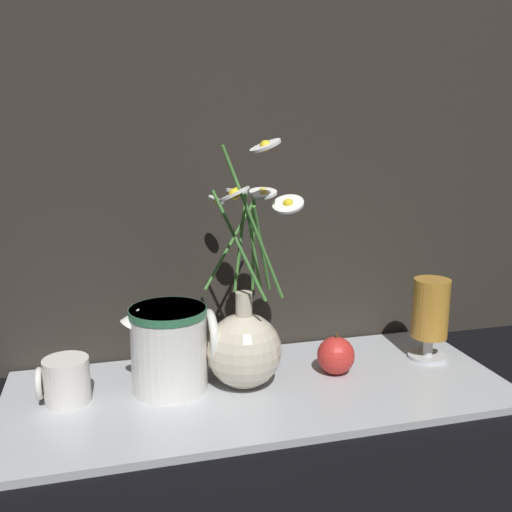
{
  "coord_description": "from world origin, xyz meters",
  "views": [
    {
      "loc": [
        -0.22,
        -0.82,
        0.43
      ],
      "look_at": [
        -0.01,
        0.0,
        0.23
      ],
      "focal_mm": 40.0,
      "sensor_mm": 36.0,
      "label": 1
    }
  ],
  "objects_px": {
    "orange_fruit": "(336,355)",
    "ceramic_pitcher": "(171,345)",
    "tea_glass": "(430,312)",
    "vase_with_flowers": "(245,343)",
    "yellow_mug": "(65,381)"
  },
  "relations": [
    {
      "from": "ceramic_pitcher",
      "to": "tea_glass",
      "type": "height_order",
      "value": "same"
    },
    {
      "from": "vase_with_flowers",
      "to": "yellow_mug",
      "type": "xyz_separation_m",
      "value": [
        -0.28,
        0.02,
        -0.04
      ]
    },
    {
      "from": "vase_with_flowers",
      "to": "ceramic_pitcher",
      "type": "bearing_deg",
      "value": 169.49
    },
    {
      "from": "yellow_mug",
      "to": "ceramic_pitcher",
      "type": "distance_m",
      "value": 0.17
    },
    {
      "from": "vase_with_flowers",
      "to": "yellow_mug",
      "type": "height_order",
      "value": "vase_with_flowers"
    },
    {
      "from": "tea_glass",
      "to": "orange_fruit",
      "type": "relative_size",
      "value": 2.05
    },
    {
      "from": "yellow_mug",
      "to": "orange_fruit",
      "type": "xyz_separation_m",
      "value": [
        0.44,
        -0.01,
        -0.0
      ]
    },
    {
      "from": "orange_fruit",
      "to": "vase_with_flowers",
      "type": "bearing_deg",
      "value": -177.37
    },
    {
      "from": "vase_with_flowers",
      "to": "tea_glass",
      "type": "height_order",
      "value": "vase_with_flowers"
    },
    {
      "from": "ceramic_pitcher",
      "to": "tea_glass",
      "type": "bearing_deg",
      "value": 0.54
    },
    {
      "from": "vase_with_flowers",
      "to": "tea_glass",
      "type": "relative_size",
      "value": 2.69
    },
    {
      "from": "vase_with_flowers",
      "to": "ceramic_pitcher",
      "type": "xyz_separation_m",
      "value": [
        -0.11,
        0.02,
        0.0
      ]
    },
    {
      "from": "ceramic_pitcher",
      "to": "tea_glass",
      "type": "xyz_separation_m",
      "value": [
        0.46,
        0.0,
        0.01
      ]
    },
    {
      "from": "yellow_mug",
      "to": "ceramic_pitcher",
      "type": "bearing_deg",
      "value": 1.55
    },
    {
      "from": "orange_fruit",
      "to": "ceramic_pitcher",
      "type": "bearing_deg",
      "value": 177.11
    }
  ]
}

